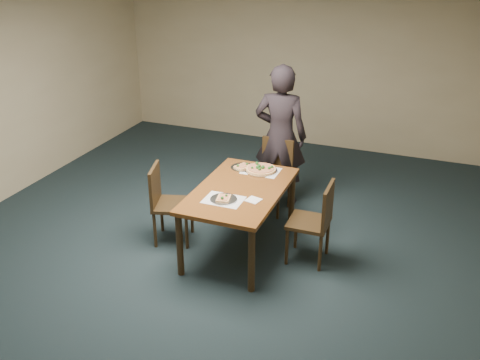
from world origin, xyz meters
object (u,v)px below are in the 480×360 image
(pizza_pan, at_px, (261,169))
(slice_plate_near, at_px, (224,199))
(dining_table, at_px, (240,196))
(chair_left, at_px, (166,199))
(chair_right, at_px, (316,218))
(slice_plate_far, at_px, (243,167))
(diner, at_px, (280,136))
(chair_far, at_px, (274,171))

(pizza_pan, xyz_separation_m, slice_plate_near, (-0.11, -0.84, -0.01))
(dining_table, height_order, chair_left, chair_left)
(chair_right, relative_size, slice_plate_near, 3.25)
(pizza_pan, relative_size, slice_plate_far, 1.36)
(diner, bearing_deg, dining_table, 83.29)
(diner, relative_size, slice_plate_near, 6.53)
(chair_left, height_order, chair_right, same)
(slice_plate_near, bearing_deg, chair_left, 166.04)
(dining_table, distance_m, pizza_pan, 0.54)
(chair_right, distance_m, slice_plate_far, 1.13)
(chair_left, bearing_deg, chair_far, -52.90)
(slice_plate_far, bearing_deg, pizza_pan, -2.00)
(chair_left, xyz_separation_m, pizza_pan, (0.91, 0.64, 0.26))
(chair_left, bearing_deg, diner, -49.33)
(dining_table, distance_m, chair_right, 0.85)
(dining_table, distance_m, slice_plate_far, 0.57)
(chair_right, distance_m, pizza_pan, 0.94)
(dining_table, height_order, slice_plate_far, slice_plate_far)
(dining_table, xyz_separation_m, chair_left, (-0.85, -0.12, -0.14))
(chair_left, relative_size, diner, 0.50)
(chair_right, height_order, pizza_pan, chair_right)
(chair_far, bearing_deg, diner, 91.91)
(diner, bearing_deg, chair_right, 118.16)
(diner, bearing_deg, chair_left, 52.66)
(dining_table, height_order, pizza_pan, pizza_pan)
(chair_far, bearing_deg, slice_plate_far, -103.99)
(chair_left, height_order, slice_plate_near, chair_left)
(dining_table, distance_m, chair_far, 1.10)
(dining_table, height_order, slice_plate_near, slice_plate_near)
(chair_left, xyz_separation_m, chair_right, (1.69, 0.19, 0.00))
(chair_far, distance_m, pizza_pan, 0.63)
(chair_far, distance_m, slice_plate_near, 1.43)
(chair_far, distance_m, chair_left, 1.50)
(slice_plate_near, bearing_deg, pizza_pan, 82.29)
(diner, xyz_separation_m, slice_plate_near, (-0.10, -1.60, -0.15))
(chair_right, xyz_separation_m, pizza_pan, (-0.78, 0.45, 0.26))
(diner, relative_size, pizza_pan, 4.82)
(chair_right, bearing_deg, diner, -147.65)
(chair_left, distance_m, diner, 1.71)
(chair_right, xyz_separation_m, diner, (-0.79, 1.22, 0.40))
(diner, height_order, pizza_pan, diner)
(chair_right, relative_size, diner, 0.50)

